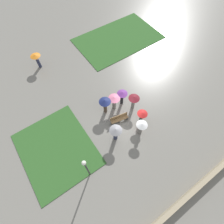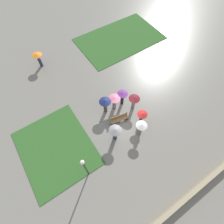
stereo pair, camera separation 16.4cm
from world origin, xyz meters
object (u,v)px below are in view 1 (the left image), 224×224
crowd_person_maroon (134,100)px  crowd_person_purple (122,95)px  lamp_post (86,167)px  crowd_person_navy (105,103)px  crowd_person_red (142,115)px  lone_walker_far_path (36,58)px  park_bench (119,118)px  crowd_person_grey (116,132)px  crowd_person_pink (114,100)px  crowd_person_white (141,127)px

crowd_person_maroon → crowd_person_purple: size_ratio=1.03×
lamp_post → crowd_person_navy: bearing=44.3°
crowd_person_red → lone_walker_far_path: size_ratio=0.99×
lamp_post → crowd_person_purple: 7.76m
park_bench → crowd_person_navy: crowd_person_navy is taller
crowd_person_maroon → crowd_person_grey: bearing=-50.2°
crowd_person_grey → crowd_person_pink: 3.34m
crowd_person_white → crowd_person_pink: crowd_person_white is taller
lamp_post → crowd_person_maroon: size_ratio=1.98×
crowd_person_white → crowd_person_purple: 3.74m
crowd_person_red → crowd_person_white: 1.19m
park_bench → lone_walker_far_path: (-3.47, 11.26, 0.83)m
crowd_person_red → crowd_person_maroon: bearing=-162.7°
lamp_post → crowd_person_navy: lamp_post is taller
lone_walker_far_path → crowd_person_maroon: bearing=167.7°
crowd_person_navy → crowd_person_purple: 1.94m
crowd_person_red → crowd_person_maroon: size_ratio=0.92×
crowd_person_red → lone_walker_far_path: 13.54m
lamp_post → crowd_person_purple: size_ratio=2.04×
crowd_person_grey → crowd_person_purple: size_ratio=1.01×
lamp_post → crowd_person_white: 5.95m
crowd_person_navy → crowd_person_pink: crowd_person_navy is taller
crowd_person_maroon → crowd_person_purple: bearing=-139.1°
crowd_person_navy → lone_walker_far_path: crowd_person_navy is taller
park_bench → crowd_person_red: size_ratio=1.01×
crowd_person_red → crowd_person_navy: 3.63m
crowd_person_navy → crowd_person_white: size_ratio=1.03×
crowd_person_maroon → crowd_person_navy: bearing=-103.2°
crowd_person_red → crowd_person_grey: 2.96m
lamp_post → crowd_person_pink: size_ratio=2.08×
lamp_post → crowd_person_maroon: lamp_post is taller
lamp_post → crowd_person_maroon: 7.75m
park_bench → crowd_person_purple: crowd_person_purple is taller
crowd_person_maroon → lone_walker_far_path: (-5.49, 10.82, -0.16)m
park_bench → crowd_person_navy: bearing=118.4°
crowd_person_grey → crowd_person_white: bearing=110.9°
crowd_person_grey → lone_walker_far_path: 12.72m
crowd_person_navy → crowd_person_white: 4.04m
park_bench → crowd_person_maroon: 2.29m
crowd_person_grey → lone_walker_far_path: crowd_person_grey is taller
park_bench → crowd_person_maroon: size_ratio=0.94×
crowd_person_grey → crowd_person_white: 2.33m
crowd_person_pink → crowd_person_purple: 0.96m
crowd_person_navy → crowd_person_pink: bearing=-31.6°
crowd_person_white → crowd_person_pink: 3.70m
park_bench → crowd_person_maroon: bearing=23.8°
crowd_person_red → crowd_person_maroon: crowd_person_maroon is taller
lamp_post → crowd_person_white: bearing=5.4°
lamp_post → crowd_person_pink: 7.01m
park_bench → crowd_person_purple: (1.43, 1.52, 0.95)m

